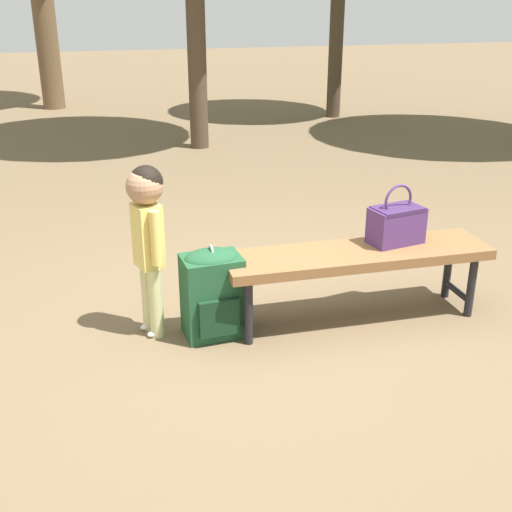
{
  "coord_description": "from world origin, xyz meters",
  "views": [
    {
      "loc": [
        0.95,
        3.17,
        1.87
      ],
      "look_at": [
        0.06,
        -0.17,
        0.45
      ],
      "focal_mm": 45.34,
      "sensor_mm": 36.0,
      "label": 1
    }
  ],
  "objects_px": {
    "child_standing": "(147,225)",
    "backpack_large": "(212,291)",
    "handbag": "(396,223)",
    "park_bench": "(357,259)"
  },
  "relations": [
    {
      "from": "handbag",
      "to": "backpack_large",
      "type": "relative_size",
      "value": 0.66
    },
    {
      "from": "child_standing",
      "to": "backpack_large",
      "type": "distance_m",
      "value": 0.53
    },
    {
      "from": "child_standing",
      "to": "backpack_large",
      "type": "relative_size",
      "value": 1.8
    },
    {
      "from": "child_standing",
      "to": "backpack_large",
      "type": "xyz_separation_m",
      "value": [
        -0.33,
        0.11,
        -0.39
      ]
    },
    {
      "from": "child_standing",
      "to": "backpack_large",
      "type": "height_order",
      "value": "child_standing"
    },
    {
      "from": "child_standing",
      "to": "backpack_large",
      "type": "bearing_deg",
      "value": 161.54
    },
    {
      "from": "park_bench",
      "to": "handbag",
      "type": "height_order",
      "value": "handbag"
    },
    {
      "from": "handbag",
      "to": "child_standing",
      "type": "height_order",
      "value": "child_standing"
    },
    {
      "from": "handbag",
      "to": "backpack_large",
      "type": "height_order",
      "value": "handbag"
    },
    {
      "from": "park_bench",
      "to": "handbag",
      "type": "distance_m",
      "value": 0.33
    }
  ]
}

